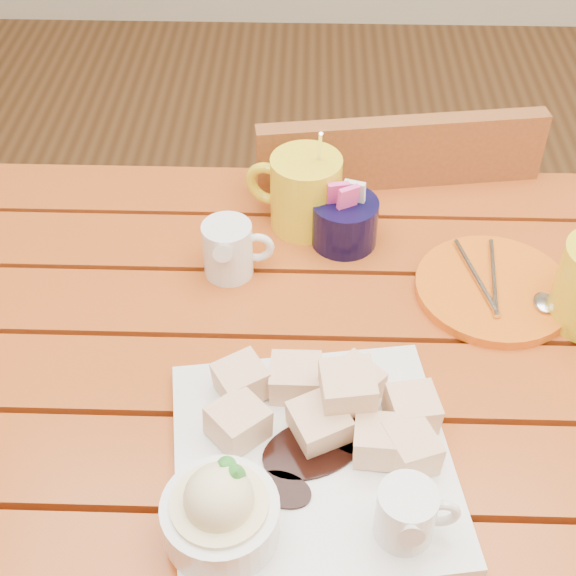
{
  "coord_description": "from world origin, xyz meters",
  "views": [
    {
      "loc": [
        0.01,
        -0.58,
        1.42
      ],
      "look_at": [
        -0.01,
        0.07,
        0.82
      ],
      "focal_mm": 50.0,
      "sensor_mm": 36.0,
      "label": 1
    }
  ],
  "objects_px": {
    "table": "(291,434)",
    "dessert_plate": "(298,464)",
    "chair_far": "(370,275)",
    "coffee_mug_left": "(304,191)",
    "orange_saucer": "(495,289)"
  },
  "relations": [
    {
      "from": "table",
      "to": "chair_far",
      "type": "bearing_deg",
      "value": 74.77
    },
    {
      "from": "coffee_mug_left",
      "to": "chair_far",
      "type": "relative_size",
      "value": 0.18
    },
    {
      "from": "coffee_mug_left",
      "to": "orange_saucer",
      "type": "distance_m",
      "value": 0.27
    },
    {
      "from": "table",
      "to": "orange_saucer",
      "type": "xyz_separation_m",
      "value": [
        0.24,
        0.14,
        0.11
      ]
    },
    {
      "from": "dessert_plate",
      "to": "chair_far",
      "type": "height_order",
      "value": "dessert_plate"
    },
    {
      "from": "table",
      "to": "chair_far",
      "type": "distance_m",
      "value": 0.51
    },
    {
      "from": "coffee_mug_left",
      "to": "chair_far",
      "type": "distance_m",
      "value": 0.4
    },
    {
      "from": "chair_far",
      "to": "table",
      "type": "bearing_deg",
      "value": 66.48
    },
    {
      "from": "orange_saucer",
      "to": "chair_far",
      "type": "bearing_deg",
      "value": 109.49
    },
    {
      "from": "dessert_plate",
      "to": "coffee_mug_left",
      "type": "distance_m",
      "value": 0.41
    },
    {
      "from": "table",
      "to": "orange_saucer",
      "type": "height_order",
      "value": "orange_saucer"
    },
    {
      "from": "table",
      "to": "coffee_mug_left",
      "type": "bearing_deg",
      "value": 88.09
    },
    {
      "from": "dessert_plate",
      "to": "orange_saucer",
      "type": "height_order",
      "value": "dessert_plate"
    },
    {
      "from": "orange_saucer",
      "to": "chair_far",
      "type": "distance_m",
      "value": 0.45
    },
    {
      "from": "table",
      "to": "dessert_plate",
      "type": "bearing_deg",
      "value": -85.51
    }
  ]
}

